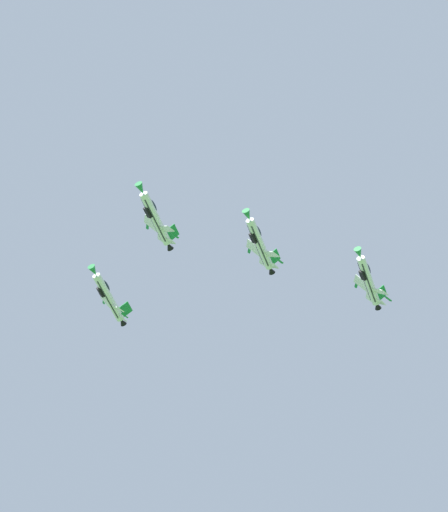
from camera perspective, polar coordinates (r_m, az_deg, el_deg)
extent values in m
cylinder|color=silver|center=(172.69, -4.40, 2.39)|extent=(1.88, 12.02, 1.70)
cube|color=#2D3338|center=(172.52, -4.51, 2.30)|extent=(1.41, 10.10, 1.35)
cone|color=#197A38|center=(169.46, -5.34, 4.31)|extent=(1.60, 2.42, 1.56)
cone|color=black|center=(175.96, -3.54, 0.65)|extent=(1.38, 1.62, 1.36)
ellipsoid|color=#192333|center=(171.71, -4.59, 3.21)|extent=(1.60, 3.22, 1.55)
cube|color=black|center=(171.39, -4.88, 2.81)|extent=(1.39, 2.22, 1.38)
cube|color=silver|center=(171.40, -3.70, 1.75)|extent=(3.48, 3.03, 3.28)
cube|color=#197A38|center=(170.28, -3.15, 1.31)|extent=(1.22, 1.67, 0.58)
cube|color=silver|center=(175.57, -4.68, 2.10)|extent=(3.49, 3.08, 3.28)
cube|color=#197A38|center=(177.79, -4.91, 1.96)|extent=(1.25, 1.66, 0.58)
cube|color=silver|center=(173.94, -3.46, 0.96)|extent=(2.09, 2.15, 1.75)
cube|color=silver|center=(176.35, -4.03, 1.18)|extent=(2.12, 2.18, 1.75)
cube|color=#197A38|center=(175.66, -3.35, 1.49)|extent=(2.12, 2.63, 1.87)
cylinder|color=silver|center=(176.89, 2.31, 0.78)|extent=(1.88, 12.02, 1.70)
cube|color=#2D3338|center=(176.69, 2.21, 0.69)|extent=(1.40, 10.10, 1.36)
cone|color=#197A38|center=(173.18, 1.53, 2.62)|extent=(1.60, 2.42, 1.56)
cone|color=black|center=(180.58, 3.02, -0.89)|extent=(1.38, 1.62, 1.36)
ellipsoid|color=#192333|center=(175.76, 2.17, 1.57)|extent=(1.60, 3.22, 1.55)
cube|color=black|center=(175.40, 1.90, 1.17)|extent=(1.39, 2.22, 1.38)
cube|color=silver|center=(175.88, 3.02, 0.13)|extent=(3.43, 3.01, 3.32)
cube|color=#197A38|center=(174.99, 3.58, -0.32)|extent=(1.21, 1.67, 0.58)
cube|color=silver|center=(179.69, 1.94, 0.53)|extent=(3.44, 3.06, 3.32)
cube|color=#197A38|center=(181.83, 1.64, 0.41)|extent=(1.25, 1.66, 0.58)
cube|color=silver|center=(178.56, 3.16, -0.61)|extent=(2.06, 2.15, 1.77)
cube|color=silver|center=(180.76, 2.53, -0.37)|extent=(2.09, 2.17, 1.77)
cube|color=#197A38|center=(180.25, 3.21, -0.08)|extent=(2.14, 2.63, 1.84)
cylinder|color=silver|center=(184.46, -7.40, -2.65)|extent=(1.88, 12.02, 1.70)
cube|color=#2D3338|center=(184.37, -7.51, -2.73)|extent=(1.33, 10.10, 1.40)
cone|color=#197A38|center=(180.88, -8.34, -0.95)|extent=(1.60, 2.42, 1.56)
cone|color=black|center=(188.04, -6.54, -4.19)|extent=(1.38, 1.62, 1.36)
ellipsoid|color=#192333|center=(183.25, -7.58, -1.91)|extent=(1.59, 3.22, 1.54)
cube|color=black|center=(183.20, -7.88, -2.29)|extent=(1.36, 2.22, 1.38)
cube|color=silver|center=(183.18, -6.83, -3.33)|extent=(3.22, 2.90, 3.51)
cube|color=#197A38|center=(182.05, -6.38, -3.81)|extent=(1.19, 1.66, 0.59)
cube|color=silver|center=(187.51, -7.56, -2.80)|extent=(3.23, 2.94, 3.51)
cube|color=#197A38|center=(189.84, -7.70, -2.84)|extent=(1.23, 1.65, 0.59)
cube|color=silver|center=(185.90, -6.53, -3.98)|extent=(1.95, 2.10, 1.87)
cube|color=silver|center=(188.40, -6.96, -3.66)|extent=(1.98, 2.12, 1.87)
cube|color=#197A38|center=(187.35, -6.34, -3.43)|extent=(2.26, 2.63, 1.70)
cylinder|color=silver|center=(182.52, 9.24, -1.57)|extent=(1.88, 12.02, 1.70)
cube|color=#2D3338|center=(182.32, 9.14, -1.66)|extent=(1.34, 10.10, 1.40)
cone|color=#197A38|center=(178.32, 8.64, 0.16)|extent=(1.60, 2.42, 1.56)
cone|color=black|center=(186.65, 9.78, -3.14)|extent=(1.38, 1.62, 1.36)
ellipsoid|color=#192333|center=(181.23, 9.16, -0.83)|extent=(1.59, 3.22, 1.54)
cube|color=black|center=(180.88, 8.89, -1.21)|extent=(1.36, 2.22, 1.38)
cube|color=silver|center=(181.79, 9.92, -2.25)|extent=(3.24, 2.91, 3.49)
cube|color=#197A38|center=(181.10, 10.47, -2.71)|extent=(1.20, 1.66, 0.59)
cube|color=silver|center=(185.28, 8.81, -1.75)|extent=(3.25, 2.95, 3.49)
cube|color=#197A38|center=(187.37, 8.47, -1.81)|extent=(1.23, 1.65, 0.59)
cube|color=silver|center=(184.63, 9.97, -2.91)|extent=(1.96, 2.11, 1.86)
cube|color=silver|center=(186.64, 9.33, -2.62)|extent=(1.99, 2.13, 1.86)
cube|color=#197A38|center=(186.22, 10.01, -2.37)|extent=(2.25, 2.63, 1.71)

